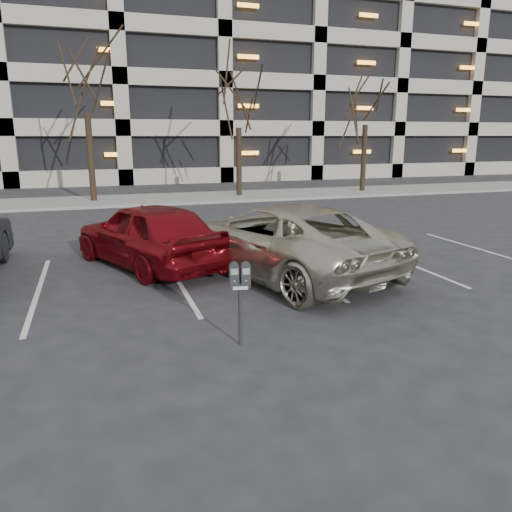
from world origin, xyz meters
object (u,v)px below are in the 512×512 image
car_red (148,234)px  tree_d (367,82)px  parking_meter (240,283)px  suv_silver (282,239)px  tree_c (238,83)px  tree_b (83,55)px

car_red → tree_d: bearing=-159.7°
parking_meter → suv_silver: 4.01m
parking_meter → tree_c: bearing=83.7°
tree_b → suv_silver: bearing=-74.4°
tree_c → tree_d: bearing=0.0°
tree_d → suv_silver: (-10.07, -14.02, -4.95)m
tree_b → tree_d: bearing=0.0°
suv_silver → car_red: suv_silver is taller
tree_b → car_red: (1.16, -12.45, -5.64)m
tree_b → tree_c: bearing=0.0°
tree_c → suv_silver: bearing=-102.4°
tree_c → suv_silver: (-3.07, -14.02, -4.67)m
tree_d → tree_c: bearing=180.0°
tree_b → tree_c: (7.00, 0.00, -0.96)m
tree_b → car_red: size_ratio=1.92×
car_red → tree_b: bearing=-108.5°
car_red → suv_silver: bearing=126.5°
tree_b → tree_d: size_ratio=1.12×
tree_b → tree_c: tree_b is taller
tree_c → tree_d: size_ratio=0.95×
tree_c → suv_silver: tree_c is taller
tree_b → suv_silver: (3.93, -14.02, -5.63)m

